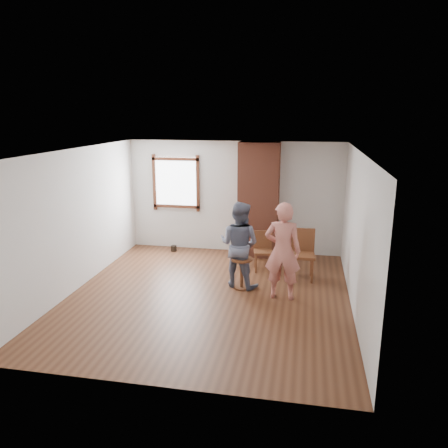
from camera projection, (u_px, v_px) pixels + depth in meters
The scene contains 12 objects.
ground at pixel (209, 296), 7.91m from camera, with size 5.50×5.50×0.00m, color brown.
room_shell at pixel (212, 192), 8.04m from camera, with size 5.04×5.52×2.62m.
brick_chimney at pixel (259, 200), 9.85m from camera, with size 0.90×0.50×2.60m, color brown.
stoneware_crock at pixel (244, 247), 10.08m from camera, with size 0.33×0.33×0.43m, color #C8B390.
dark_pot at pixel (174, 248), 10.43m from camera, with size 0.14×0.14×0.14m, color black.
dining_chair_left at pixel (263, 248), 9.14m from camera, with size 0.44×0.44×0.82m.
dining_chair_right at pixel (303, 251), 8.64m from camera, with size 0.49×0.49×0.99m.
side_table at pixel (242, 268), 8.15m from camera, with size 0.40×0.40×0.60m.
cake_plate at pixel (242, 258), 8.10m from camera, with size 0.18×0.18×0.01m, color white.
cake_slice at pixel (242, 256), 8.09m from camera, with size 0.08×0.07×0.06m, color white.
man at pixel (239, 244), 8.19m from camera, with size 0.80×0.62×1.64m, color #141D39.
person_pink at pixel (283, 251), 7.62m from camera, with size 0.64×0.42×1.75m, color #CA7265.
Camera 1 is at (1.65, -7.15, 3.23)m, focal length 35.00 mm.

